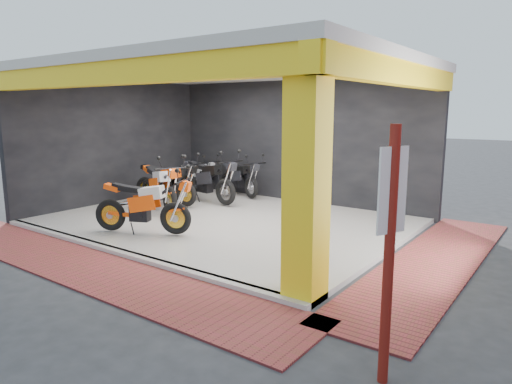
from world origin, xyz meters
TOP-DOWN VIEW (x-y plane):
  - ground at (0.00, 0.00)m, footprint 80.00×80.00m
  - showroom_floor at (0.00, 2.00)m, footprint 8.00×6.00m
  - showroom_ceiling at (0.00, 2.00)m, footprint 8.40×6.40m
  - back_wall at (0.00, 5.10)m, footprint 8.20×0.20m
  - left_wall at (-4.10, 2.00)m, footprint 0.20×6.20m
  - corner_column at (3.75, -0.75)m, footprint 0.50×0.50m
  - header_beam_front at (0.00, -1.00)m, footprint 8.40×0.30m
  - header_beam_right at (4.00, 2.00)m, footprint 0.30×6.40m
  - floor_kerb at (0.00, -1.02)m, footprint 8.00×0.20m
  - paver_front at (0.00, -1.80)m, footprint 9.00×1.40m
  - paver_right at (4.80, 2.00)m, footprint 1.40×7.00m
  - signpost at (5.38, -2.02)m, footprint 0.16×0.34m
  - moto_hero at (0.05, 0.32)m, footprint 2.42×1.70m
  - moto_row_a at (-1.34, 1.49)m, footprint 2.52×1.67m
  - moto_row_b at (-0.99, 3.19)m, footprint 2.49×1.15m
  - moto_row_c at (-1.75, 2.45)m, footprint 2.34×1.03m
  - moto_row_d at (-1.04, 4.42)m, footprint 2.22×1.41m
  - moto_row_e at (-2.80, 4.50)m, footprint 2.03×1.15m

SIDE VIEW (x-z plane):
  - ground at x=0.00m, z-range 0.00..0.00m
  - paver_front at x=0.00m, z-range 0.00..0.03m
  - paver_right at x=4.80m, z-range 0.00..0.03m
  - showroom_floor at x=0.00m, z-range 0.00..0.10m
  - floor_kerb at x=0.00m, z-range 0.00..0.10m
  - moto_row_e at x=-2.80m, z-range 0.10..1.27m
  - moto_row_d at x=-1.04m, z-range 0.10..1.38m
  - moto_hero at x=0.05m, z-range 0.10..1.49m
  - moto_row_c at x=-1.75m, z-range 0.10..1.49m
  - moto_row_a at x=-1.34m, z-range 0.10..1.55m
  - moto_row_b at x=-0.99m, z-range 0.10..1.57m
  - signpost at x=5.38m, z-range 0.12..2.67m
  - back_wall at x=0.00m, z-range 0.00..3.50m
  - left_wall at x=-4.10m, z-range 0.00..3.50m
  - corner_column at x=3.75m, z-range 0.00..3.50m
  - header_beam_front at x=0.00m, z-range 3.10..3.50m
  - header_beam_right at x=4.00m, z-range 3.10..3.50m
  - showroom_ceiling at x=0.00m, z-range 3.50..3.70m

